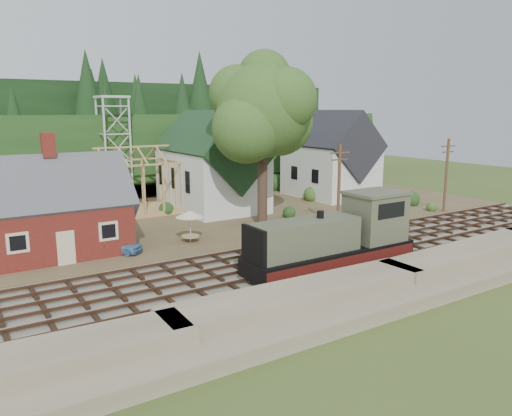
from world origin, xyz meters
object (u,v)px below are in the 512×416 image
locomotive (337,239)px  car_red (367,186)px  patio_set (190,215)px  car_green (31,256)px  car_blue (118,245)px

locomotive → car_red: bearing=41.4°
car_red → patio_set: size_ratio=1.60×
locomotive → car_green: locomotive is taller
car_red → car_green: bearing=115.5°
locomotive → car_blue: bearing=135.4°
car_blue → car_green: bearing=137.5°
car_red → patio_set: patio_set is taller
locomotive → car_green: (-17.61, 11.86, -1.32)m
car_blue → patio_set: 6.18m
car_blue → car_red: (37.03, 10.99, -0.05)m
locomotive → car_green: bearing=146.0°
locomotive → car_green: 21.27m
car_green → car_red: size_ratio=0.87×
locomotive → car_red: (25.42, 22.45, -1.35)m
car_green → car_red: 44.31m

